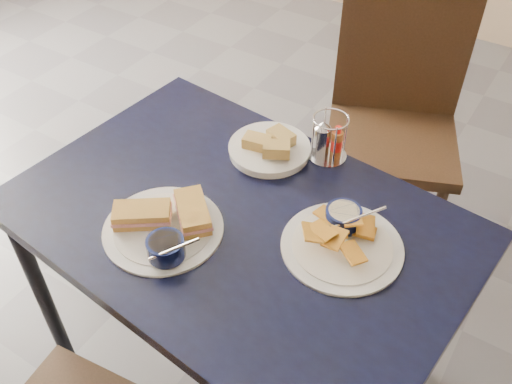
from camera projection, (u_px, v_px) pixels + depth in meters
The scene contains 7 objects.
ground at pixel (243, 300), 2.18m from camera, with size 6.00×6.00×0.00m, color #525257.
dining_table at pixel (238, 235), 1.50m from camera, with size 1.23×0.88×0.75m.
chair_far at pixel (405, 110), 2.10m from camera, with size 0.61×0.61×0.99m.
sandwich_plate at pixel (166, 225), 1.40m from camera, with size 0.31×0.30×0.12m.
plantain_plate at pixel (342, 236), 1.38m from camera, with size 0.30×0.30×0.12m.
bread_basket at pixel (270, 148), 1.62m from camera, with size 0.23×0.23×0.07m.
condiment_caddy at pixel (328, 140), 1.59m from camera, with size 0.11×0.11×0.14m.
Camera 1 is at (0.74, -1.07, 1.79)m, focal length 40.00 mm.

